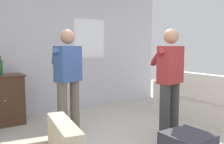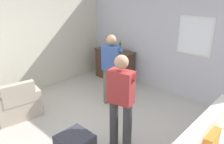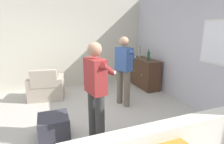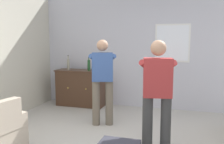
# 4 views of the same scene
# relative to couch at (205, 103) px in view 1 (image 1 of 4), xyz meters

# --- Properties ---
(wall_back_with_window) EXTENTS (5.20, 0.15, 2.80)m
(wall_back_with_window) POSITION_rel_couch_xyz_m (-1.95, 2.24, 1.06)
(wall_back_with_window) COLOR silver
(wall_back_with_window) RESTS_ON ground
(couch) EXTENTS (0.57, 2.40, 0.91)m
(couch) POSITION_rel_couch_xyz_m (0.00, 0.00, 0.00)
(couch) COLOR silver
(couch) RESTS_ON ground
(bottle_liquor_amber) EXTENTS (0.07, 0.07, 0.33)m
(bottle_liquor_amber) POSITION_rel_couch_xyz_m (-3.29, 1.85, 0.71)
(bottle_liquor_amber) COLOR #1E4C23
(bottle_liquor_amber) RESTS_ON sideboard_cabinet
(person_standing_left) EXTENTS (0.53, 0.52, 1.68)m
(person_standing_left) POSITION_rel_couch_xyz_m (-2.54, 0.69, 0.60)
(person_standing_left) COLOR #6B6051
(person_standing_left) RESTS_ON ground
(person_standing_right) EXTENTS (0.55, 0.51, 1.68)m
(person_standing_right) POSITION_rel_couch_xyz_m (-1.37, -0.33, 0.60)
(person_standing_right) COLOR #383838
(person_standing_right) RESTS_ON ground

